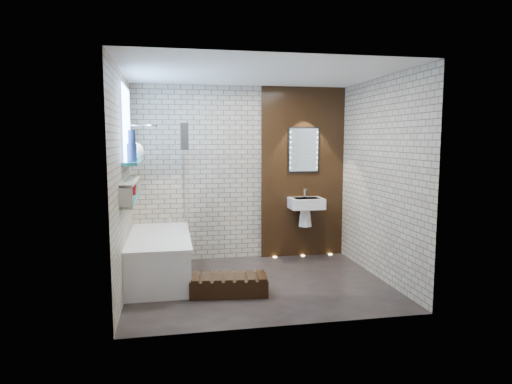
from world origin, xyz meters
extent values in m
plane|color=black|center=(0.00, 0.00, 0.00)|extent=(3.20, 3.20, 0.00)
cube|color=gray|center=(0.00, 1.30, 1.30)|extent=(3.20, 0.04, 2.60)
cube|color=gray|center=(0.00, -1.30, 1.30)|extent=(3.20, 0.04, 2.60)
cube|color=gray|center=(-1.60, 0.00, 1.30)|extent=(0.04, 2.60, 2.60)
cube|color=gray|center=(1.60, 0.00, 1.30)|extent=(0.04, 2.60, 2.60)
plane|color=white|center=(0.00, 0.00, 2.60)|extent=(3.20, 3.20, 0.00)
cube|color=black|center=(0.95, 1.27, 1.30)|extent=(1.30, 0.06, 2.60)
cube|color=#7FADE0|center=(-1.59, 0.35, 2.00)|extent=(0.03, 1.00, 0.90)
cube|color=teal|center=(-1.51, 0.35, 1.53)|extent=(0.18, 1.00, 0.04)
cube|color=teal|center=(-1.53, 0.15, 1.08)|extent=(0.14, 1.30, 0.03)
cube|color=#B2A899|center=(-1.53, 0.15, 1.32)|extent=(0.14, 1.30, 0.03)
cube|color=#B2A899|center=(-1.53, -0.48, 1.20)|extent=(0.14, 0.03, 0.26)
cube|color=#B2A899|center=(-1.53, 0.79, 1.20)|extent=(0.14, 0.03, 0.26)
cube|color=white|center=(-1.23, 0.45, 0.28)|extent=(0.75, 1.70, 0.55)
cube|color=white|center=(-1.23, 0.45, 0.57)|extent=(0.79, 1.74, 0.03)
cylinder|color=silver|center=(-1.08, 1.18, 0.64)|extent=(0.04, 0.04, 0.12)
cube|color=white|center=(-0.87, 0.89, 1.28)|extent=(0.01, 0.78, 1.40)
cube|color=#2A2321|center=(-0.87, 0.61, 1.85)|extent=(0.10, 0.26, 0.35)
cylinder|color=silver|center=(-1.30, 0.95, 2.00)|extent=(0.18, 0.18, 0.02)
cube|color=white|center=(0.95, 1.06, 0.85)|extent=(0.50, 0.36, 0.16)
cone|color=white|center=(0.95, 1.11, 0.63)|extent=(0.20, 0.20, 0.28)
cylinder|color=silver|center=(0.95, 1.16, 1.00)|extent=(0.03, 0.03, 0.14)
cube|color=black|center=(0.95, 1.24, 1.65)|extent=(0.50, 0.02, 0.70)
cube|color=silver|center=(0.95, 1.23, 1.65)|extent=(0.45, 0.01, 0.65)
cube|color=black|center=(-0.41, -0.30, 0.10)|extent=(0.94, 0.50, 0.20)
cylinder|color=maroon|center=(-1.53, -0.22, 1.16)|extent=(0.05, 0.05, 0.12)
cylinder|color=maroon|center=(-1.53, 0.55, 1.18)|extent=(0.07, 0.07, 0.16)
cylinder|color=#934616|center=(-1.53, -0.04, 1.15)|extent=(0.05, 0.05, 0.10)
cylinder|color=#15203B|center=(-1.50, 0.11, 1.66)|extent=(0.11, 0.11, 0.22)
sphere|color=white|center=(-1.50, 0.55, 1.66)|extent=(0.23, 0.23, 0.23)
cylinder|color=#15203B|center=(-1.50, 0.15, 1.74)|extent=(0.09, 0.09, 0.37)
cylinder|color=#FFD899|center=(0.50, 1.20, 0.01)|extent=(0.06, 0.06, 0.01)
cylinder|color=#FFD899|center=(0.95, 1.20, 0.01)|extent=(0.06, 0.06, 0.01)
cylinder|color=#FFD899|center=(1.40, 1.20, 0.01)|extent=(0.06, 0.06, 0.01)
camera|label=1|loc=(-1.06, -5.36, 1.82)|focal=31.41mm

